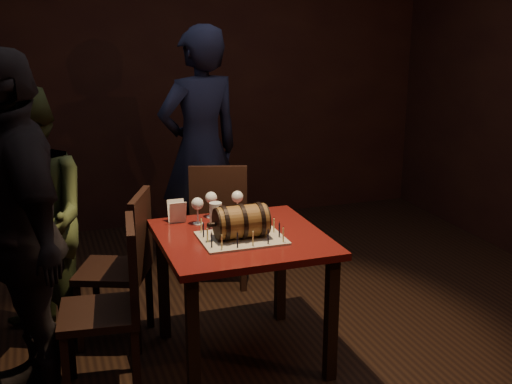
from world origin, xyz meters
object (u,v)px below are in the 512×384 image
chair_left_front (114,299)px  chair_left_rear (126,260)px  wine_glass_mid (211,199)px  pint_of_ale (216,216)px  person_back (200,151)px  wine_glass_right (237,198)px  chair_back (219,218)px  person_left_rear (32,223)px  barrel_cake (241,222)px  person_left_front (19,235)px  pub_table (242,254)px  wine_glass_left (197,205)px

chair_left_front → chair_left_rear: bearing=75.9°
wine_glass_mid → pint_of_ale: wine_glass_mid is taller
chair_left_front → person_back: bearing=61.0°
wine_glass_right → chair_left_rear: chair_left_rear is taller
chair_back → person_left_rear: 1.37m
barrel_cake → pint_of_ale: size_ratio=2.24×
chair_left_front → person_left_front: person_left_front is taller
wine_glass_right → person_left_rear: size_ratio=0.10×
pub_table → wine_glass_right: 0.41m
wine_glass_mid → wine_glass_right: size_ratio=1.00×
barrel_cake → pint_of_ale: (-0.08, 0.23, -0.03)m
barrel_cake → wine_glass_left: (-0.16, 0.33, 0.02)m
wine_glass_mid → wine_glass_right: (0.15, -0.03, 0.00)m
chair_left_rear → person_left_rear: size_ratio=0.59×
wine_glass_left → pint_of_ale: bearing=-50.2°
chair_left_rear → chair_left_front: size_ratio=1.00×
wine_glass_right → person_left_rear: person_left_rear is taller
wine_glass_right → chair_back: 0.76m
chair_left_front → chair_back: bearing=51.9°
wine_glass_mid → barrel_cake: bearing=-82.7°
barrel_cake → person_back: size_ratio=0.18×
person_left_rear → person_left_front: 0.58m
wine_glass_right → chair_left_rear: 0.76m
barrel_cake → person_left_front: size_ratio=0.19×
barrel_cake → chair_left_rear: bearing=139.9°
person_back → wine_glass_left: bearing=60.2°
wine_glass_left → person_back: bearing=74.9°
barrel_cake → pint_of_ale: barrel_cake is taller
wine_glass_left → chair_left_rear: bearing=159.6°
wine_glass_left → person_back: size_ratio=0.09×
chair_left_rear → person_back: person_back is taller
pint_of_ale → person_left_rear: 1.06m
chair_left_rear → person_left_front: bearing=-140.1°
wine_glass_left → chair_back: (0.33, 0.74, -0.35)m
pub_table → person_back: bearing=84.8°
wine_glass_mid → person_back: person_back is taller
wine_glass_left → pint_of_ale: (0.08, -0.10, -0.05)m
wine_glass_left → chair_back: chair_back is taller
pub_table → chair_back: 1.02m
wine_glass_left → wine_glass_mid: bearing=41.3°
pint_of_ale → wine_glass_mid: bearing=82.4°
chair_left_rear → barrel_cake: bearing=-40.1°
chair_back → person_left_front: bearing=-141.0°
barrel_cake → person_back: person_back is taller
wine_glass_right → pint_of_ale: bearing=-138.2°
chair_back → person_back: 0.59m
pub_table → person_left_rear: bearing=154.9°
person_back → chair_left_rear: bearing=39.7°
pub_table → person_back: size_ratio=0.48×
wine_glass_mid → person_left_front: (-1.07, -0.41, 0.03)m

